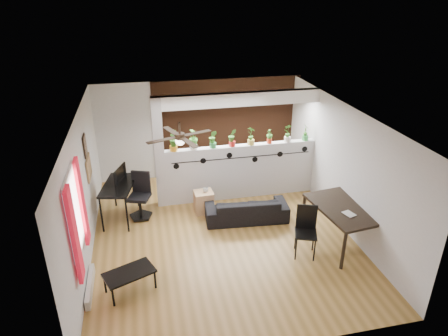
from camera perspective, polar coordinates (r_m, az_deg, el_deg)
room_shell at (r=7.84m, az=-0.41°, el=-1.45°), size 6.30×7.10×2.90m
partition_wall at (r=9.60m, az=2.44°, el=-0.48°), size 3.60×0.18×1.35m
ceiling_header at (r=8.98m, az=2.65°, el=9.81°), size 3.60×0.18×0.30m
pier_column at (r=9.08m, az=-9.24°, el=2.00°), size 0.22×0.20×2.60m
brick_panel at (r=10.69m, az=0.53°, el=5.85°), size 3.90×0.05×2.60m
vine_decal at (r=9.35m, az=2.63°, el=1.52°), size 3.31×0.01×0.30m
window_assembly at (r=6.65m, az=-20.37°, el=-6.27°), size 0.09×1.30×1.55m
baseboard_heater at (r=7.45m, az=-18.59°, el=-15.69°), size 0.08×1.00×0.18m
corkboard at (r=8.63m, az=-18.76°, el=0.05°), size 0.03×0.60×0.45m
framed_art at (r=8.40m, az=-19.26°, el=3.01°), size 0.03×0.34×0.44m
ceiling_fan at (r=7.06m, az=-6.32°, el=4.30°), size 1.19×1.19×0.43m
potted_plant_0 at (r=8.99m, az=-7.27°, el=3.96°), size 0.24×0.28×0.48m
potted_plant_1 at (r=9.04m, az=-4.42°, el=4.16°), size 0.25×0.29×0.47m
potted_plant_2 at (r=9.11m, az=-1.60°, el=4.24°), size 0.26×0.23×0.42m
potted_plant_3 at (r=9.20m, az=1.17°, el=4.45°), size 0.21×0.17×0.42m
potted_plant_4 at (r=9.30m, az=3.89°, el=4.71°), size 0.29×0.29×0.44m
potted_plant_5 at (r=9.45m, az=6.53°, el=4.65°), size 0.21×0.22×0.36m
potted_plant_6 at (r=9.58m, az=9.11°, el=5.06°), size 0.23×0.18×0.44m
potted_plant_7 at (r=9.75m, az=11.60°, el=5.11°), size 0.19×0.22×0.41m
sofa at (r=8.87m, az=3.21°, el=-5.86°), size 1.77×0.82×0.50m
cube_shelf at (r=9.14m, az=-2.92°, el=-4.85°), size 0.43×0.39×0.51m
cup at (r=9.00m, az=-2.65°, el=-3.14°), size 0.16×0.16×0.10m
computer_desk at (r=8.94m, az=-14.83°, el=-2.73°), size 0.84×1.27×0.84m
monitor at (r=8.99m, az=-14.93°, el=-1.31°), size 0.33×0.17×0.19m
office_chair at (r=9.05m, az=-11.85°, el=-4.25°), size 0.56×0.56×1.03m
dining_table at (r=8.17m, az=16.54°, el=-5.91°), size 1.10×1.62×0.83m
book at (r=7.85m, az=16.99°, el=-6.45°), size 0.23×0.27×0.02m
folding_chair at (r=7.81m, az=11.65°, el=-8.12°), size 0.52×0.52×1.01m
coffee_table at (r=7.11m, az=-13.38°, el=-14.52°), size 0.94×0.74×0.38m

